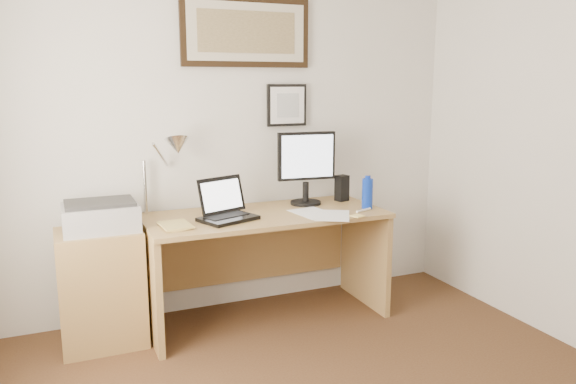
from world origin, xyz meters
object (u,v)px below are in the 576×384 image
book (162,227)px  side_cabinet (102,288)px  desk (261,244)px  laptop (226,210)px  lcd_monitor (306,164)px  printer (101,216)px  water_bottle (367,194)px

book → side_cabinet: bearing=153.4°
side_cabinet → desk: size_ratio=0.46×
desk → laptop: size_ratio=3.97×
lcd_monitor → printer: bearing=-176.2°
side_cabinet → water_bottle: size_ratio=3.45×
side_cabinet → desk: 1.08m
laptop → lcd_monitor: lcd_monitor is taller
side_cabinet → water_bottle: 1.85m
side_cabinet → book: 0.56m
side_cabinet → book: (0.35, -0.18, 0.39)m
laptop → printer: (-0.76, 0.10, 0.01)m
water_bottle → lcd_monitor: (-0.33, 0.29, 0.18)m
water_bottle → printer: bearing=173.6°
book → lcd_monitor: (1.09, 0.28, 0.28)m
water_bottle → lcd_monitor: 0.48m
book → lcd_monitor: lcd_monitor is taller
desk → printer: (-1.05, -0.03, 0.30)m
side_cabinet → water_bottle: water_bottle is taller
side_cabinet → book: book is taller
book → desk: bearing=16.5°
water_bottle → book: size_ratio=0.90×
water_bottle → lcd_monitor: size_ratio=0.41×
side_cabinet → printer: printer is taller
book → printer: (-0.33, 0.18, 0.06)m
book → lcd_monitor: 1.16m
lcd_monitor → book: bearing=-165.7°
desk → printer: printer is taller
side_cabinet → printer: 0.45m
water_bottle → desk: size_ratio=0.13×
printer → desk: bearing=1.5°
printer → laptop: bearing=-7.3°
book → desk: book is taller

